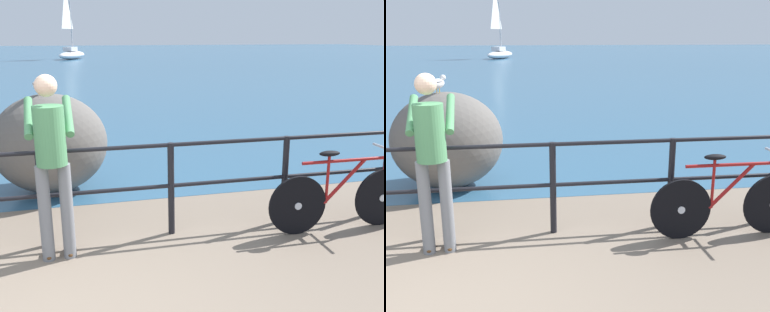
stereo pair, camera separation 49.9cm
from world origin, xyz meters
TOP-DOWN VIEW (x-y plane):
  - ground_plane at (0.00, 20.00)m, footprint 120.00×120.00m
  - sea_surface at (0.00, 47.75)m, footprint 120.00×90.00m
  - promenade_railing at (-0.00, 1.66)m, footprint 8.01×0.07m
  - bicycle at (3.17, 1.31)m, footprint 1.70×0.48m
  - person_at_railing at (0.14, 1.38)m, footprint 0.47×0.65m
  - breakwater_boulder_main at (0.00, 3.43)m, footprint 1.54×1.34m
  - seagull at (-0.06, 3.36)m, footprint 0.23×0.33m
  - sailboat at (-0.01, 39.41)m, footprint 2.99×4.55m

SIDE VIEW (x-z plane):
  - ground_plane at x=0.00m, z-range -0.10..0.00m
  - sea_surface at x=0.00m, z-range 0.00..0.01m
  - bicycle at x=3.17m, z-range -0.07..0.85m
  - promenade_railing at x=0.00m, z-range 0.12..1.14m
  - breakwater_boulder_main at x=0.00m, z-range 0.00..1.36m
  - sailboat at x=-0.01m, z-range -2.37..3.79m
  - person_at_railing at x=0.14m, z-range 0.10..1.88m
  - seagull at x=-0.06m, z-range 1.38..1.61m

